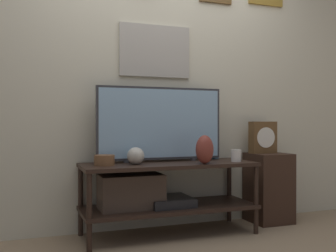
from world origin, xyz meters
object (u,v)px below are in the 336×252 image
Objects in this scene: candle_jar at (236,156)px; mantel_clock at (263,137)px; vase_round_glass at (136,156)px; television at (161,123)px; vase_urn_stoneware at (205,150)px; vase_slim_bronze at (214,149)px; vase_wide_bowl at (104,160)px.

mantel_clock reaches higher than candle_jar.
candle_jar is at bearing -4.83° from vase_round_glass.
television is at bearing 28.21° from vase_round_glass.
mantel_clock is at bearing 21.70° from vase_urn_stoneware.
vase_slim_bronze is 0.48m from mantel_clock.
vase_urn_stoneware is at bearing -158.30° from mantel_clock.
vase_wide_bowl is 1.54m from mantel_clock.
vase_slim_bronze reaches higher than vase_wide_bowl.
vase_round_glass is 1.34× the size of candle_jar.
vase_slim_bronze is 1.08m from vase_wide_bowl.
mantel_clock is at bearing -11.25° from vase_slim_bronze.
mantel_clock is (1.02, 0.01, -0.13)m from television.
vase_round_glass reaches higher than vase_wide_bowl.
mantel_clock is (0.41, 0.22, 0.14)m from candle_jar.
candle_jar is at bearing -19.18° from television.
television reaches higher than vase_slim_bronze.
candle_jar is (0.33, 0.08, -0.06)m from vase_urn_stoneware.
vase_round_glass is 0.84m from vase_slim_bronze.
vase_wide_bowl is (-0.25, 0.02, -0.03)m from vase_round_glass.
vase_urn_stoneware reaches higher than vase_round_glass.
vase_wide_bowl is 1.12m from candle_jar.
vase_slim_bronze is (0.28, 0.39, -0.02)m from vase_urn_stoneware.
candle_jar is at bearing -80.20° from vase_slim_bronze.
vase_urn_stoneware is 1.45× the size of vase_wide_bowl.
television reaches higher than vase_wide_bowl.
candle_jar is (1.11, -0.09, 0.01)m from vase_wide_bowl.
vase_wide_bowl is 0.54× the size of mantel_clock.
vase_slim_bronze is (0.55, 0.10, -0.23)m from television.
television is at bearing -179.63° from mantel_clock.
television is 6.89× the size of vase_wide_bowl.
candle_jar is at bearing 13.33° from vase_urn_stoneware.
vase_round_glass is at bearing -173.53° from mantel_clock.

